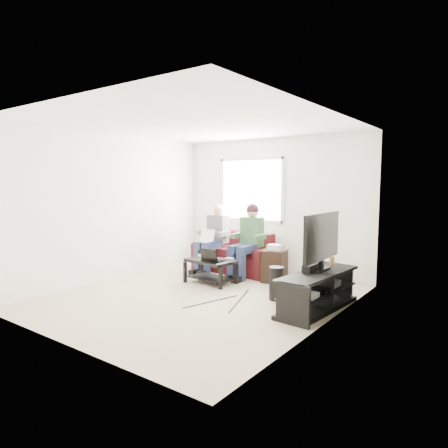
% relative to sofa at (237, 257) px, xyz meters
% --- Properties ---
extents(floor, '(4.50, 4.50, 0.00)m').
position_rel_sofa_xyz_m(floor, '(0.54, -1.81, -0.29)').
color(floor, '#C3BA97').
rests_on(floor, ground).
extents(ceiling, '(4.50, 4.50, 0.00)m').
position_rel_sofa_xyz_m(ceiling, '(0.54, -1.81, 2.31)').
color(ceiling, white).
rests_on(ceiling, wall_back).
extents(wall_back, '(4.50, 0.00, 4.50)m').
position_rel_sofa_xyz_m(wall_back, '(0.54, 0.44, 1.01)').
color(wall_back, white).
rests_on(wall_back, floor).
extents(wall_front, '(4.50, 0.00, 4.50)m').
position_rel_sofa_xyz_m(wall_front, '(0.54, -4.06, 1.01)').
color(wall_front, white).
rests_on(wall_front, floor).
extents(wall_left, '(0.00, 4.50, 4.50)m').
position_rel_sofa_xyz_m(wall_left, '(-1.46, -1.81, 1.01)').
color(wall_left, white).
rests_on(wall_left, floor).
extents(wall_right, '(0.00, 4.50, 4.50)m').
position_rel_sofa_xyz_m(wall_right, '(2.54, -1.81, 1.01)').
color(wall_right, white).
rests_on(wall_right, floor).
extents(window, '(1.48, 0.04, 1.28)m').
position_rel_sofa_xyz_m(window, '(0.04, 0.42, 1.31)').
color(window, white).
rests_on(window, wall_back).
extents(sofa, '(1.65, 0.84, 0.76)m').
position_rel_sofa_xyz_m(sofa, '(0.00, 0.00, 0.00)').
color(sofa, '#491218').
rests_on(sofa, floor).
extents(person_left, '(0.40, 0.71, 1.31)m').
position_rel_sofa_xyz_m(person_left, '(-0.40, -0.26, 0.42)').
color(person_left, navy).
rests_on(person_left, sofa).
extents(person_right, '(0.40, 0.71, 1.35)m').
position_rel_sofa_xyz_m(person_right, '(0.40, -0.24, 0.48)').
color(person_right, navy).
rests_on(person_right, sofa).
extents(laptop_silver, '(0.35, 0.27, 0.24)m').
position_rel_sofa_xyz_m(laptop_silver, '(-0.40, -0.52, 0.39)').
color(laptop_silver, silver).
rests_on(laptop_silver, person_left).
extents(coffee_table, '(0.90, 0.62, 0.42)m').
position_rel_sofa_xyz_m(coffee_table, '(0.16, -1.06, 0.02)').
color(coffee_table, black).
rests_on(coffee_table, floor).
extents(laptop_black, '(0.35, 0.26, 0.24)m').
position_rel_sofa_xyz_m(laptop_black, '(0.28, -1.14, 0.25)').
color(laptop_black, black).
rests_on(laptop_black, coffee_table).
extents(controller_a, '(0.16, 0.12, 0.04)m').
position_rel_sofa_xyz_m(controller_a, '(-0.12, -0.94, 0.15)').
color(controller_a, silver).
rests_on(controller_a, coffee_table).
extents(controller_b, '(0.15, 0.11, 0.04)m').
position_rel_sofa_xyz_m(controller_b, '(0.06, -0.88, 0.15)').
color(controller_b, black).
rests_on(controller_b, coffee_table).
extents(controller_c, '(0.15, 0.10, 0.04)m').
position_rel_sofa_xyz_m(controller_c, '(0.46, -0.91, 0.15)').
color(controller_c, gray).
rests_on(controller_c, coffee_table).
extents(tv_stand, '(0.60, 1.60, 0.52)m').
position_rel_sofa_xyz_m(tv_stand, '(2.24, -1.32, -0.06)').
color(tv_stand, black).
rests_on(tv_stand, floor).
extents(tv, '(0.12, 1.10, 0.81)m').
position_rel_sofa_xyz_m(tv, '(2.24, -1.22, 0.69)').
color(tv, black).
rests_on(tv, tv_stand).
extents(soundbar, '(0.12, 0.50, 0.10)m').
position_rel_sofa_xyz_m(soundbar, '(2.12, -1.22, 0.28)').
color(soundbar, black).
rests_on(soundbar, tv_stand).
extents(drink_cup, '(0.08, 0.08, 0.12)m').
position_rel_sofa_xyz_m(drink_cup, '(2.19, -0.69, 0.29)').
color(drink_cup, '#A67D47').
rests_on(drink_cup, tv_stand).
extents(console_white, '(0.30, 0.22, 0.06)m').
position_rel_sofa_xyz_m(console_white, '(2.24, -1.72, 0.02)').
color(console_white, silver).
rests_on(console_white, tv_stand).
extents(console_grey, '(0.34, 0.26, 0.08)m').
position_rel_sofa_xyz_m(console_grey, '(2.24, -1.02, 0.03)').
color(console_grey, gray).
rests_on(console_grey, tv_stand).
extents(console_black, '(0.38, 0.30, 0.07)m').
position_rel_sofa_xyz_m(console_black, '(2.24, -1.37, 0.02)').
color(console_black, black).
rests_on(console_black, tv_stand).
extents(subwoofer, '(0.22, 0.22, 0.50)m').
position_rel_sofa_xyz_m(subwoofer, '(1.56, -1.25, -0.04)').
color(subwoofer, black).
rests_on(subwoofer, floor).
extents(keyboard_floor, '(0.22, 0.51, 0.03)m').
position_rel_sofa_xyz_m(keyboard_floor, '(2.07, -1.80, -0.28)').
color(keyboard_floor, black).
rests_on(keyboard_floor, floor).
extents(end_table, '(0.38, 0.38, 0.67)m').
position_rel_sofa_xyz_m(end_table, '(1.01, -0.32, 0.01)').
color(end_table, black).
rests_on(end_table, floor).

